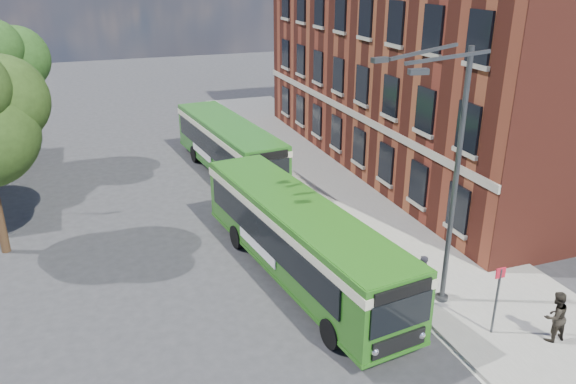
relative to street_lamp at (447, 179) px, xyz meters
name	(u,v)px	position (x,y,z in m)	size (l,w,h in m)	color
ground	(286,301)	(-4.84, 2.00, -4.79)	(120.00, 120.00, 0.00)	#2C2C2F
pavement	(360,195)	(2.16, 10.00, -4.72)	(6.00, 48.00, 0.15)	gray
kerb_line	(306,204)	(-0.89, 10.00, -4.79)	(0.12, 48.00, 0.01)	beige
brick_office	(443,44)	(9.16, 14.00, 2.18)	(12.10, 26.00, 14.20)	maroon
street_lamp	(447,179)	(0.00, 0.00, 0.00)	(2.96, 2.38, 9.00)	#3A3D40
bus_stop_sign	(497,296)	(0.76, -2.20, -3.28)	(0.35, 0.08, 2.52)	#3A3D40
bus_front	(299,234)	(-3.78, 3.49, -2.96)	(4.18, 12.58, 3.02)	#256017
bus_rear	(228,143)	(-3.38, 15.78, -2.96)	(3.82, 11.55, 3.02)	#25611C
pedestrian_a	(421,276)	(-0.24, 0.50, -3.84)	(0.59, 0.39, 1.60)	black
pedestrian_b	(555,316)	(2.30, -3.15, -3.78)	(0.84, 0.65, 1.72)	black
tree_right	(1,69)	(-14.90, 20.57, 1.09)	(5.13, 4.88, 8.66)	#331F12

